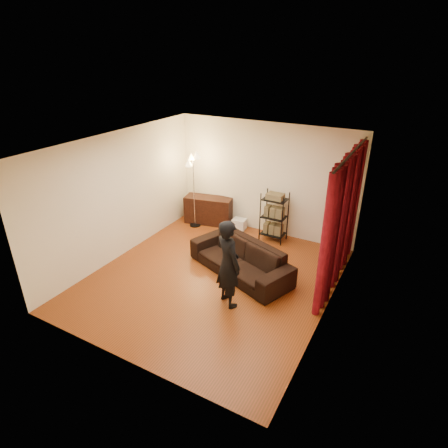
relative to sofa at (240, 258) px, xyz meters
The scene contains 14 objects.
floor 0.69m from the sofa, 130.08° to the right, with size 5.00×5.00×0.00m, color maroon.
ceiling 2.44m from the sofa, 130.08° to the right, with size 5.00×5.00×0.00m, color white.
wall_back 2.31m from the sofa, 100.73° to the left, with size 5.00×5.00×0.00m, color #F5ECCB.
wall_front 3.15m from the sofa, 97.44° to the right, with size 5.00×5.00×0.00m, color #F5ECCB.
wall_left 2.86m from the sofa, behind, with size 5.00×5.00×0.00m, color #F5ECCB.
wall_right 2.17m from the sofa, 13.85° to the right, with size 5.00×5.00×0.00m, color #F5ECCB.
curtain_rod 2.93m from the sofa, 20.68° to the left, with size 0.04×0.04×2.65m, color black.
curtain 2.09m from the sofa, 20.90° to the left, with size 0.22×2.65×2.55m, color maroon, non-canonical shape.
sofa is the anchor object (origin of this frame).
person 1.15m from the sofa, 75.34° to the right, with size 0.60×0.39×1.64m, color black.
media_cabinet 2.52m from the sofa, 135.62° to the left, with size 1.22×0.46×0.71m, color black.
storage_boxes 2.04m from the sofa, 117.59° to the left, with size 0.33×0.26×0.27m, color white, non-canonical shape.
wire_shelf 1.69m from the sofa, 88.61° to the left, with size 0.55×0.38×1.20m, color black, non-canonical shape.
floor_lamp 2.56m from the sofa, 144.64° to the left, with size 0.34×0.34×1.89m, color silver, non-canonical shape.
Camera 1 is at (3.26, -5.42, 4.20)m, focal length 30.00 mm.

